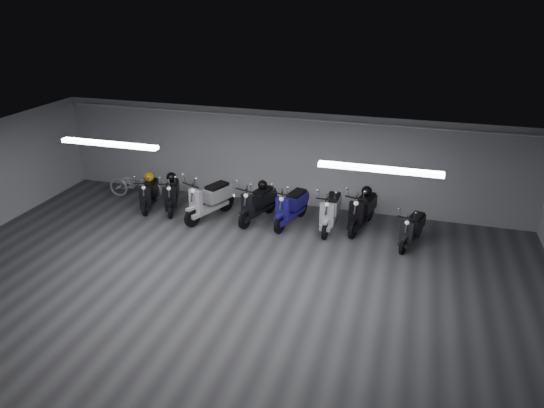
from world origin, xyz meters
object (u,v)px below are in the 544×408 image
(scooter_3, at_px, (257,198))
(scooter_6, at_px, (331,206))
(scooter_0, at_px, (148,189))
(scooter_7, at_px, (363,205))
(scooter_2, at_px, (209,194))
(bicycle, at_px, (135,181))
(scooter_1, at_px, (171,190))
(helmet_0, at_px, (171,177))
(helmet_1, at_px, (263,185))
(helmet_3, at_px, (149,177))
(scooter_9, at_px, (412,224))
(scooter_4, at_px, (291,201))
(helmet_2, at_px, (367,191))

(scooter_3, distance_m, scooter_6, 2.03)
(scooter_0, relative_size, scooter_7, 0.87)
(scooter_2, distance_m, bicycle, 2.85)
(scooter_1, relative_size, scooter_7, 0.91)
(helmet_0, xyz_separation_m, helmet_1, (2.77, 0.04, 0.05))
(bicycle, xyz_separation_m, helmet_3, (0.72, -0.34, 0.32))
(scooter_1, distance_m, bicycle, 1.56)
(scooter_7, bearing_deg, scooter_3, -161.20)
(scooter_2, relative_size, scooter_6, 1.09)
(scooter_3, xyz_separation_m, scooter_9, (4.15, -0.31, -0.09))
(scooter_3, relative_size, scooter_6, 1.00)
(bicycle, relative_size, helmet_0, 6.02)
(bicycle, bearing_deg, scooter_6, -96.20)
(scooter_4, relative_size, helmet_2, 6.45)
(bicycle, bearing_deg, scooter_9, -97.61)
(scooter_3, bearing_deg, scooter_9, 12.72)
(scooter_9, relative_size, helmet_3, 5.68)
(scooter_0, relative_size, helmet_3, 5.77)
(bicycle, bearing_deg, helmet_0, -103.00)
(scooter_1, xyz_separation_m, scooter_9, (6.75, -0.29, -0.04))
(scooter_1, xyz_separation_m, helmet_1, (2.68, 0.26, 0.35))
(scooter_9, bearing_deg, scooter_3, -166.84)
(helmet_0, bearing_deg, helmet_3, -174.07)
(helmet_2, bearing_deg, scooter_3, -169.57)
(scooter_0, distance_m, helmet_2, 6.25)
(helmet_2, bearing_deg, helmet_0, -176.61)
(scooter_7, distance_m, bicycle, 6.93)
(scooter_0, xyz_separation_m, scooter_2, (1.98, -0.16, 0.14))
(scooter_9, xyz_separation_m, helmet_3, (-7.52, 0.44, 0.29))
(scooter_7, distance_m, helmet_3, 6.21)
(scooter_0, distance_m, scooter_6, 5.34)
(helmet_2, bearing_deg, scooter_1, -174.29)
(scooter_0, relative_size, scooter_3, 0.89)
(scooter_1, height_order, helmet_1, scooter_1)
(helmet_0, bearing_deg, scooter_4, -2.81)
(scooter_1, bearing_deg, helmet_2, -15.38)
(scooter_3, distance_m, scooter_9, 4.16)
(scooter_6, bearing_deg, scooter_0, -177.11)
(scooter_3, xyz_separation_m, helmet_2, (2.90, 0.53, 0.32))
(helmet_2, bearing_deg, scooter_6, -150.68)
(helmet_0, bearing_deg, scooter_3, -4.29)
(scooter_6, relative_size, helmet_1, 6.79)
(scooter_4, distance_m, helmet_1, 0.95)
(scooter_0, xyz_separation_m, helmet_3, (-0.06, 0.22, 0.28))
(scooter_2, bearing_deg, scooter_3, 32.46)
(scooter_6, distance_m, scooter_9, 2.15)
(scooter_0, relative_size, scooter_4, 0.88)
(helmet_0, bearing_deg, scooter_7, 0.82)
(scooter_2, distance_m, scooter_4, 2.30)
(helmet_2, bearing_deg, scooter_9, -33.87)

